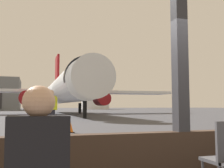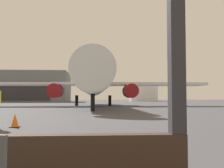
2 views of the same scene
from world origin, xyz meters
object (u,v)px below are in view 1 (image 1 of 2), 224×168
Objects in this scene: airplane at (67,89)px; ground_crew_worker at (51,111)px; traffic_cone at (70,126)px; seated_passenger at (39,168)px; fuel_storage_tank at (95,101)px.

airplane reaches higher than ground_crew_worker.
ground_crew_worker is 3.15× the size of traffic_cone.
traffic_cone is at bearing 80.57° from seated_passenger.
seated_passenger is 2.25× the size of traffic_cone.
seated_passenger is 9.31m from traffic_cone.
traffic_cone is 0.06× the size of fuel_storage_tank.
fuel_storage_tank is (19.74, 77.57, 2.56)m from traffic_cone.
traffic_cone is (1.52, 9.17, -0.41)m from seated_passenger.
fuel_storage_tank reaches higher than traffic_cone.
seated_passenger is 9.00m from ground_crew_worker.
ground_crew_worker is at bearing -104.79° from fuel_storage_tank.
seated_passenger is at bearing -103.78° from fuel_storage_tank.
ground_crew_worker reaches higher than traffic_cone.
fuel_storage_tank is at bearing 75.21° from ground_crew_worker.
fuel_storage_tank reaches higher than ground_crew_worker.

